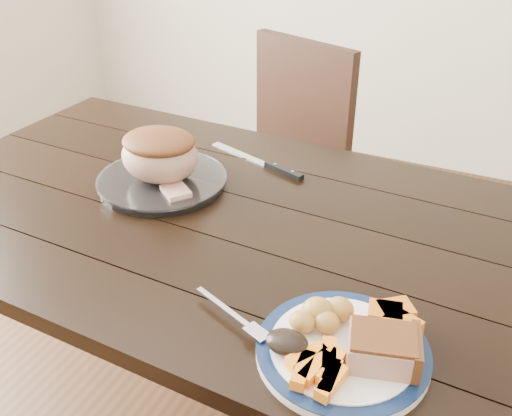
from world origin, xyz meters
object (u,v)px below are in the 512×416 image
at_px(serving_platter, 162,182).
at_px(fork, 236,317).
at_px(dinner_plate, 342,351).
at_px(carving_knife, 272,166).
at_px(dining_table, 229,248).
at_px(pork_slice, 382,349).
at_px(roast_joint, 160,156).
at_px(chair_far, 281,160).

relative_size(serving_platter, fork, 1.81).
relative_size(dinner_plate, carving_knife, 0.91).
xyz_separation_m(dining_table, serving_platter, (-0.21, 0.06, 0.10)).
bearing_deg(fork, pork_slice, 23.63).
bearing_deg(dining_table, fork, -60.21).
bearing_deg(dinner_plate, dining_table, 140.47).
bearing_deg(dinner_plate, pork_slice, -4.76).
relative_size(fork, roast_joint, 0.89).
relative_size(dining_table, roast_joint, 8.56).
height_order(dining_table, pork_slice, pork_slice).
height_order(dinner_plate, fork, fork).
bearing_deg(dining_table, carving_knife, 90.57).
height_order(chair_far, roast_joint, chair_far).
bearing_deg(pork_slice, dinner_plate, 175.24).
xyz_separation_m(dining_table, fork, (0.18, -0.32, 0.11)).
height_order(dining_table, carving_knife, carving_knife).
xyz_separation_m(dining_table, roast_joint, (-0.21, 0.06, 0.17)).
relative_size(dining_table, serving_platter, 5.28).
relative_size(chair_far, fork, 5.43).
bearing_deg(pork_slice, chair_far, 120.15).
bearing_deg(serving_platter, dining_table, -15.25).
bearing_deg(roast_joint, carving_knife, 43.36).
height_order(dining_table, dinner_plate, dinner_plate).
bearing_deg(serving_platter, dinner_plate, -31.90).
distance_m(serving_platter, roast_joint, 0.07).
bearing_deg(roast_joint, dinner_plate, -31.90).
bearing_deg(dining_table, serving_platter, 164.75).
bearing_deg(fork, dinner_plate, 25.81).
xyz_separation_m(pork_slice, roast_joint, (-0.64, 0.37, 0.04)).
relative_size(dinner_plate, roast_joint, 1.47).
height_order(dinner_plate, serving_platter, serving_platter).
bearing_deg(pork_slice, fork, -178.26).
xyz_separation_m(chair_far, dinner_plate, (0.54, -1.04, 0.23)).
height_order(pork_slice, fork, pork_slice).
xyz_separation_m(chair_far, pork_slice, (0.60, -1.04, 0.27)).
relative_size(dining_table, fork, 9.56).
bearing_deg(serving_platter, carving_knife, 43.36).
xyz_separation_m(dinner_plate, serving_platter, (-0.58, 0.36, 0.00)).
bearing_deg(fork, roast_joint, 158.37).
height_order(chair_far, pork_slice, chair_far).
relative_size(pork_slice, fork, 0.61).
bearing_deg(carving_knife, serving_platter, -117.91).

